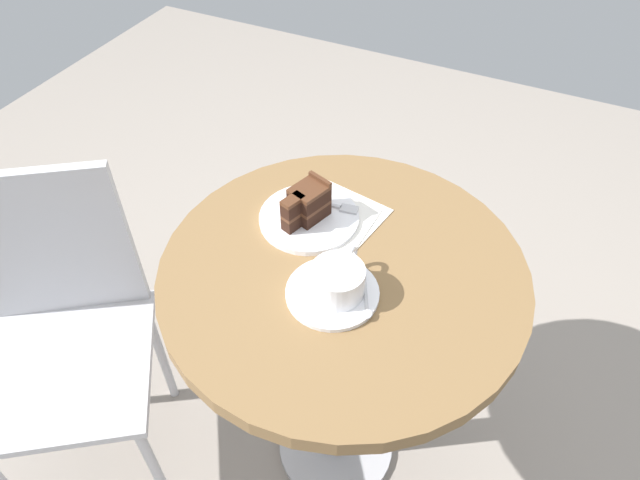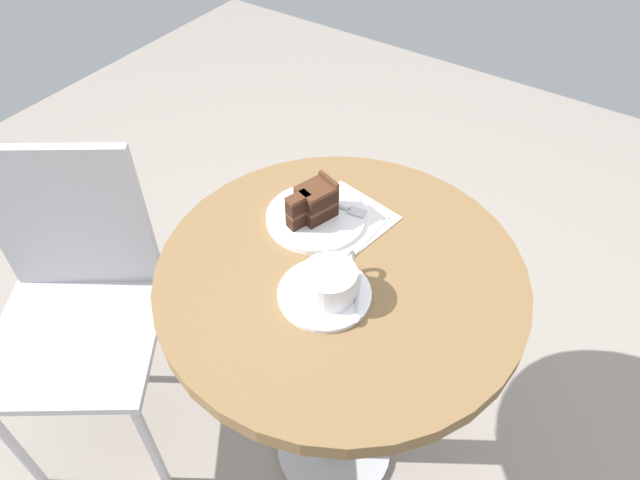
% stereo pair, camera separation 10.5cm
% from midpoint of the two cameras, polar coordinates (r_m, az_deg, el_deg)
% --- Properties ---
extents(ground_plane, '(4.40, 4.40, 0.01)m').
position_cam_midpoint_polar(ground_plane, '(1.69, -0.32, -20.09)').
color(ground_plane, gray).
rests_on(ground_plane, ground).
extents(cafe_table, '(0.69, 0.69, 0.75)m').
position_cam_midpoint_polar(cafe_table, '(1.16, -0.44, -7.17)').
color(cafe_table, brown).
rests_on(cafe_table, ground).
extents(saucer, '(0.17, 0.17, 0.01)m').
position_cam_midpoint_polar(saucer, '(1.01, -1.73, -5.45)').
color(saucer, white).
rests_on(saucer, cafe_table).
extents(coffee_cup, '(0.13, 0.10, 0.06)m').
position_cam_midpoint_polar(coffee_cup, '(0.99, -1.23, -4.14)').
color(coffee_cup, white).
rests_on(coffee_cup, saucer).
extents(teaspoon, '(0.10, 0.05, 0.00)m').
position_cam_midpoint_polar(teaspoon, '(0.99, 1.63, -6.24)').
color(teaspoon, '#B7B7BC').
rests_on(teaspoon, saucer).
extents(cake_plate, '(0.20, 0.20, 0.01)m').
position_cam_midpoint_polar(cake_plate, '(1.15, -3.73, 2.09)').
color(cake_plate, white).
rests_on(cake_plate, cafe_table).
extents(cake_slice, '(0.11, 0.07, 0.08)m').
position_cam_midpoint_polar(cake_slice, '(1.12, -4.01, 3.55)').
color(cake_slice, black).
rests_on(cake_slice, cake_plate).
extents(fork, '(0.04, 0.15, 0.00)m').
position_cam_midpoint_polar(fork, '(1.16, -1.42, 3.35)').
color(fork, '#B7B7BC').
rests_on(fork, cake_plate).
extents(napkin, '(0.20, 0.20, 0.00)m').
position_cam_midpoint_polar(napkin, '(1.15, -1.24, 1.98)').
color(napkin, silver).
rests_on(napkin, cafe_table).
extents(cafe_chair, '(0.53, 0.53, 0.85)m').
position_cam_midpoint_polar(cafe_chair, '(1.43, -26.53, -7.16)').
color(cafe_chair, '#BCBCC1').
rests_on(cafe_chair, ground).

